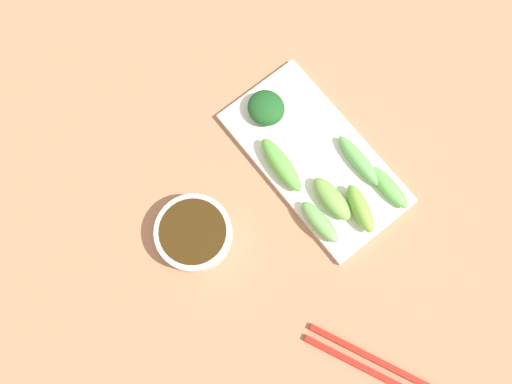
% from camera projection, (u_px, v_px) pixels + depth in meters
% --- Properties ---
extents(tabletop, '(2.10, 2.10, 0.02)m').
position_uv_depth(tabletop, '(265.00, 194.00, 0.80)').
color(tabletop, '#A47452').
rests_on(tabletop, ground).
extents(sauce_bowl, '(0.11, 0.11, 0.04)m').
position_uv_depth(sauce_bowl, '(194.00, 233.00, 0.76)').
color(sauce_bowl, silver).
rests_on(sauce_bowl, tabletop).
extents(serving_plate, '(0.15, 0.28, 0.01)m').
position_uv_depth(serving_plate, '(315.00, 158.00, 0.80)').
color(serving_plate, silver).
rests_on(serving_plate, tabletop).
extents(broccoli_stalk_0, '(0.03, 0.09, 0.03)m').
position_uv_depth(broccoli_stalk_0, '(281.00, 165.00, 0.78)').
color(broccoli_stalk_0, '#60B246').
rests_on(broccoli_stalk_0, serving_plate).
extents(broccoli_stalk_1, '(0.02, 0.08, 0.02)m').
position_uv_depth(broccoli_stalk_1, '(389.00, 187.00, 0.77)').
color(broccoli_stalk_1, '#63BB51').
rests_on(broccoli_stalk_1, serving_plate).
extents(broccoli_stalk_2, '(0.03, 0.07, 0.02)m').
position_uv_depth(broccoli_stalk_2, '(320.00, 222.00, 0.76)').
color(broccoli_stalk_2, '#6DB15A').
rests_on(broccoli_stalk_2, serving_plate).
extents(broccoli_stalk_3, '(0.04, 0.08, 0.03)m').
position_uv_depth(broccoli_stalk_3, '(360.00, 209.00, 0.76)').
color(broccoli_stalk_3, '#77B43F').
rests_on(broccoli_stalk_3, serving_plate).
extents(broccoli_stalk_4, '(0.03, 0.07, 0.03)m').
position_uv_depth(broccoli_stalk_4, '(332.00, 199.00, 0.77)').
color(broccoli_stalk_4, '#78AF4D').
rests_on(broccoli_stalk_4, serving_plate).
extents(broccoli_leafy_5, '(0.05, 0.06, 0.03)m').
position_uv_depth(broccoli_leafy_5, '(266.00, 108.00, 0.80)').
color(broccoli_leafy_5, '#1B5320').
rests_on(broccoli_leafy_5, serving_plate).
extents(broccoli_stalk_6, '(0.02, 0.09, 0.02)m').
position_uv_depth(broccoli_stalk_6, '(359.00, 161.00, 0.78)').
color(broccoli_stalk_6, '#64B158').
rests_on(broccoli_stalk_6, serving_plate).
extents(chopsticks, '(0.12, 0.22, 0.01)m').
position_uv_depth(chopsticks, '(386.00, 372.00, 0.73)').
color(chopsticks, '#B31D12').
rests_on(chopsticks, tabletop).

